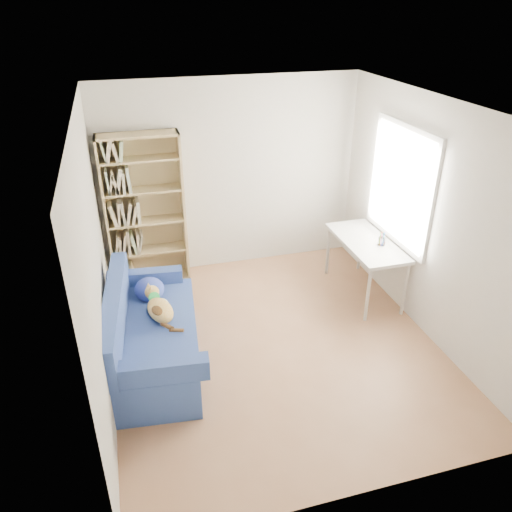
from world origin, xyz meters
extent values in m
plane|color=#916141|center=(0.00, 0.00, 0.00)|extent=(4.00, 4.00, 0.00)
cube|color=silver|center=(0.00, 2.00, 1.30)|extent=(3.50, 0.04, 2.60)
cube|color=silver|center=(0.00, -2.00, 1.30)|extent=(3.50, 0.04, 2.60)
cube|color=silver|center=(-1.75, 0.00, 1.30)|extent=(0.04, 4.00, 2.60)
cube|color=silver|center=(1.75, 0.00, 1.30)|extent=(0.04, 4.00, 2.60)
cube|color=white|center=(0.00, 0.00, 2.60)|extent=(3.50, 4.00, 0.04)
cube|color=white|center=(1.75, 0.60, 1.50)|extent=(0.01, 1.20, 1.30)
cube|color=navy|center=(-1.30, 0.05, 0.23)|extent=(1.05, 1.90, 0.45)
cube|color=navy|center=(-1.65, 0.05, 0.68)|extent=(0.36, 1.82, 0.44)
cube|color=navy|center=(-1.30, 0.88, 0.56)|extent=(0.87, 0.25, 0.20)
cube|color=navy|center=(-1.30, -0.78, 0.56)|extent=(0.87, 0.25, 0.20)
cube|color=navy|center=(-1.28, 0.05, 0.47)|extent=(1.02, 1.75, 0.05)
ellipsoid|color=#2F4098|center=(-1.27, 0.58, 0.58)|extent=(0.33, 0.36, 0.25)
ellipsoid|color=#C27D16|center=(-1.20, 0.12, 0.59)|extent=(0.33, 0.48, 0.18)
ellipsoid|color=silver|center=(-1.14, 0.25, 0.57)|extent=(0.18, 0.22, 0.11)
ellipsoid|color=#331F0E|center=(-1.24, 0.07, 0.63)|extent=(0.19, 0.25, 0.09)
sphere|color=#C27D16|center=(-1.18, 0.44, 0.63)|extent=(0.16, 0.16, 0.16)
cone|color=#C27D16|center=(-1.20, 0.47, 0.70)|extent=(0.07, 0.08, 0.08)
cone|color=#C27D16|center=(-1.20, 0.40, 0.70)|extent=(0.07, 0.08, 0.08)
cylinder|color=green|center=(-1.19, 0.36, 0.61)|extent=(0.13, 0.07, 0.12)
cylinder|color=#331F0E|center=(-1.22, -0.13, 0.55)|extent=(0.13, 0.17, 0.06)
cube|color=tan|center=(-1.66, 1.82, 1.00)|extent=(0.03, 0.31, 2.01)
cube|color=tan|center=(-0.69, 1.82, 1.00)|extent=(0.03, 0.31, 2.01)
cube|color=tan|center=(-1.18, 1.82, 1.99)|extent=(1.00, 0.31, 0.03)
cube|color=tan|center=(-1.18, 1.82, 0.01)|extent=(1.00, 0.31, 0.03)
cube|color=tan|center=(-1.18, 1.97, 1.00)|extent=(1.00, 0.02, 2.01)
cube|color=silver|center=(1.44, 0.72, 0.73)|extent=(0.59, 1.28, 0.04)
cylinder|color=silver|center=(1.68, 1.31, 0.35)|extent=(0.04, 0.04, 0.71)
cylinder|color=silver|center=(1.68, 0.13, 0.35)|extent=(0.04, 0.04, 0.71)
cylinder|color=silver|center=(1.19, 1.31, 0.35)|extent=(0.04, 0.04, 0.71)
cylinder|color=silver|center=(1.19, 0.13, 0.35)|extent=(0.04, 0.04, 0.71)
cylinder|color=white|center=(1.55, 0.58, 0.80)|extent=(0.09, 0.09, 0.10)
camera|label=1|loc=(-1.41, -4.27, 3.50)|focal=35.00mm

